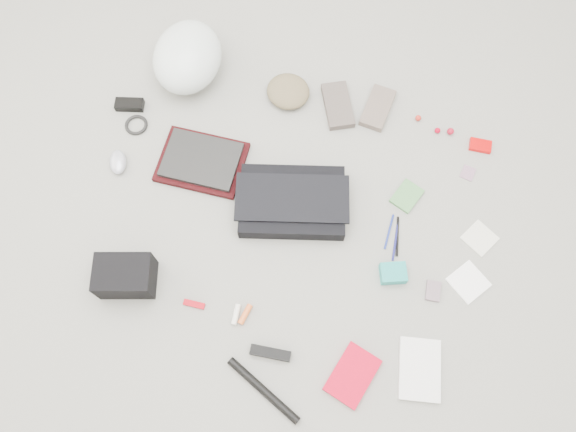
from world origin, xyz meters
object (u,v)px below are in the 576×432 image
(laptop, at_px, (201,160))
(bike_helmet, at_px, (187,57))
(messenger_bag, at_px, (292,202))
(book_red, at_px, (352,375))
(accordion_wallet, at_px, (393,273))
(camera_bag, at_px, (125,276))

(laptop, xyz_separation_m, bike_helmet, (-0.19, 0.40, 0.07))
(messenger_bag, height_order, book_red, messenger_bag)
(book_red, bearing_deg, bike_helmet, 149.65)
(laptop, distance_m, accordion_wallet, 0.86)
(camera_bag, distance_m, book_red, 0.87)
(bike_helmet, bearing_deg, book_red, -51.34)
(bike_helmet, bearing_deg, camera_bag, -88.79)
(accordion_wallet, bearing_deg, book_red, -117.90)
(messenger_bag, distance_m, accordion_wallet, 0.46)
(messenger_bag, height_order, bike_helmet, bike_helmet)
(messenger_bag, height_order, camera_bag, camera_bag)
(camera_bag, bearing_deg, laptop, 63.38)
(messenger_bag, bearing_deg, bike_helmet, 126.53)
(camera_bag, distance_m, accordion_wallet, 0.97)
(messenger_bag, distance_m, laptop, 0.40)
(bike_helmet, height_order, accordion_wallet, bike_helmet)
(laptop, bearing_deg, bike_helmet, 113.34)
(accordion_wallet, bearing_deg, camera_bag, 177.71)
(accordion_wallet, bearing_deg, messenger_bag, 139.38)
(bike_helmet, height_order, book_red, bike_helmet)
(book_red, bearing_deg, messenger_bag, 140.69)
(messenger_bag, relative_size, camera_bag, 1.98)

